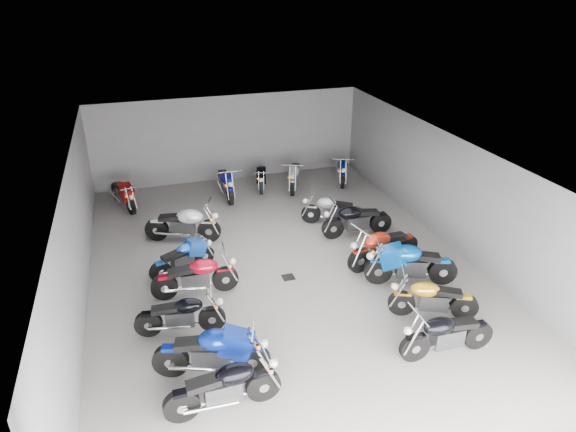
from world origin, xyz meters
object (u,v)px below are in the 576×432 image
at_px(motorcycle_left_f, 183,224).
at_px(motorcycle_left_a, 224,387).
at_px(drain_grate, 288,277).
at_px(motorcycle_left_c, 181,315).
at_px(motorcycle_back_f, 342,169).
at_px(motorcycle_back_d, 262,176).
at_px(motorcycle_right_a, 446,334).
at_px(motorcycle_left_b, 213,352).
at_px(motorcycle_right_c, 410,264).
at_px(motorcycle_right_f, 332,210).
at_px(motorcycle_back_e, 294,175).
at_px(motorcycle_left_e, 183,258).
at_px(motorcycle_back_a, 123,194).
at_px(motorcycle_right_e, 356,220).
at_px(motorcycle_back_c, 226,182).
at_px(motorcycle_right_b, 432,298).
at_px(motorcycle_left_d, 196,276).
at_px(motorcycle_right_d, 383,247).

bearing_deg(motorcycle_left_f, motorcycle_left_a, 19.52).
bearing_deg(drain_grate, motorcycle_left_c, -153.46).
distance_m(motorcycle_left_f, motorcycle_back_f, 7.01).
distance_m(motorcycle_left_a, motorcycle_back_d, 10.65).
height_order(motorcycle_left_c, motorcycle_right_a, motorcycle_right_a).
xyz_separation_m(motorcycle_left_b, motorcycle_right_c, (5.34, 1.81, 0.01)).
distance_m(motorcycle_left_c, motorcycle_back_d, 8.55).
bearing_deg(motorcycle_right_f, motorcycle_back_d, 45.22).
relative_size(drain_grate, motorcycle_back_e, 0.16).
bearing_deg(motorcycle_right_a, motorcycle_left_f, 36.05).
xyz_separation_m(motorcycle_left_e, motorcycle_back_d, (3.48, 5.12, -0.01)).
relative_size(motorcycle_left_b, motorcycle_left_f, 1.05).
xyz_separation_m(motorcycle_right_c, motorcycle_back_a, (-6.85, 7.08, -0.07)).
relative_size(motorcycle_right_e, motorcycle_back_a, 1.11).
bearing_deg(motorcycle_back_c, motorcycle_left_c, 71.92).
relative_size(motorcycle_left_c, motorcycle_back_a, 1.00).
relative_size(motorcycle_back_a, motorcycle_back_d, 1.10).
bearing_deg(motorcycle_right_b, motorcycle_back_d, 34.39).
bearing_deg(motorcycle_right_a, motorcycle_left_d, 52.57).
height_order(motorcycle_right_d, motorcycle_back_d, motorcycle_right_d).
height_order(motorcycle_left_b, motorcycle_right_f, motorcycle_left_b).
height_order(motorcycle_left_d, motorcycle_back_c, motorcycle_back_c).
bearing_deg(motorcycle_back_a, motorcycle_right_c, 115.86).
xyz_separation_m(motorcycle_left_a, motorcycle_left_b, (-0.05, 0.94, 0.04)).
height_order(motorcycle_left_f, motorcycle_right_c, motorcycle_right_c).
bearing_deg(motorcycle_left_d, motorcycle_left_a, 1.69).
height_order(drain_grate, motorcycle_right_f, motorcycle_right_f).
bearing_deg(motorcycle_right_a, motorcycle_left_a, 93.14).
relative_size(motorcycle_left_a, motorcycle_back_a, 1.09).
relative_size(drain_grate, motorcycle_back_a, 0.16).
bearing_deg(drain_grate, motorcycle_right_e, 31.85).
height_order(motorcycle_right_d, motorcycle_back_c, motorcycle_right_d).
xyz_separation_m(motorcycle_left_b, motorcycle_right_f, (4.75, 5.60, -0.07)).
relative_size(motorcycle_left_b, motorcycle_back_d, 1.26).
relative_size(motorcycle_right_b, motorcycle_back_d, 1.07).
bearing_deg(motorcycle_back_a, motorcycle_right_b, 109.89).
height_order(motorcycle_left_e, motorcycle_left_f, motorcycle_left_f).
xyz_separation_m(motorcycle_right_e, motorcycle_back_f, (1.33, 4.24, -0.03)).
relative_size(motorcycle_right_a, motorcycle_right_d, 0.94).
relative_size(motorcycle_left_a, motorcycle_right_d, 0.96).
relative_size(motorcycle_left_a, motorcycle_left_d, 1.01).
height_order(motorcycle_left_b, motorcycle_back_e, motorcycle_left_b).
xyz_separation_m(drain_grate, motorcycle_left_e, (-2.57, 1.07, 0.44)).
bearing_deg(motorcycle_left_b, motorcycle_left_c, -146.94).
bearing_deg(motorcycle_back_f, motorcycle_left_f, 46.76).
bearing_deg(motorcycle_left_e, drain_grate, 45.55).
height_order(motorcycle_left_c, motorcycle_back_e, motorcycle_back_e).
relative_size(drain_grate, motorcycle_right_b, 0.16).
relative_size(motorcycle_right_b, motorcycle_back_f, 0.98).
bearing_deg(motorcycle_left_c, motorcycle_left_a, 20.36).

